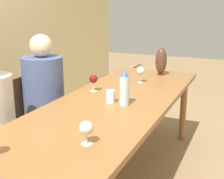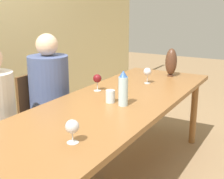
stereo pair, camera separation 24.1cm
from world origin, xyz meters
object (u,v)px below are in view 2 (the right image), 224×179
at_px(wine_glass_2, 97,79).
at_px(chair_far, 45,116).
at_px(water_bottle, 123,89).
at_px(vase, 171,62).
at_px(wine_glass_5, 72,127).
at_px(person_far, 51,98).
at_px(water_tumbler, 110,96).
at_px(wine_glass_0, 147,72).

relative_size(wine_glass_2, chair_far, 0.17).
xyz_separation_m(water_bottle, vase, (1.12, 0.03, 0.02)).
height_order(wine_glass_5, person_far, person_far).
distance_m(water_bottle, chair_far, 0.97).
bearing_deg(water_tumbler, water_bottle, -98.65).
height_order(water_tumbler, wine_glass_5, wine_glass_5).
xyz_separation_m(water_tumbler, person_far, (0.08, 0.67, -0.14)).
height_order(wine_glass_5, chair_far, wine_glass_5).
relative_size(water_tumbler, vase, 0.33).
bearing_deg(wine_glass_0, chair_far, 129.50).
bearing_deg(water_tumbler, person_far, 83.41).
height_order(wine_glass_0, wine_glass_2, wine_glass_0).
xyz_separation_m(wine_glass_5, chair_far, (0.81, 0.94, -0.37)).
distance_m(water_bottle, wine_glass_5, 0.72).
height_order(water_bottle, vase, vase).
bearing_deg(wine_glass_0, wine_glass_5, -172.62).
bearing_deg(vase, chair_far, 140.46).
height_order(water_bottle, person_far, person_far).
height_order(wine_glass_2, chair_far, wine_glass_2).
height_order(water_tumbler, wine_glass_2, wine_glass_2).
relative_size(water_tumbler, chair_far, 0.11).
xyz_separation_m(wine_glass_2, person_far, (-0.16, 0.40, -0.20)).
distance_m(vase, person_far, 1.30).
relative_size(vase, person_far, 0.24).
bearing_deg(wine_glass_5, water_tumbler, 14.31).
bearing_deg(water_bottle, vase, 1.31).
relative_size(water_bottle, vase, 0.91).
bearing_deg(water_tumbler, wine_glass_5, -165.69).
distance_m(wine_glass_5, person_far, 1.20).
relative_size(water_bottle, person_far, 0.21).
xyz_separation_m(wine_glass_0, wine_glass_2, (-0.46, 0.27, -0.00)).
bearing_deg(wine_glass_5, wine_glass_2, 25.17).
relative_size(wine_glass_0, person_far, 0.12).
xyz_separation_m(water_tumbler, wine_glass_5, (-0.74, -0.19, 0.04)).
bearing_deg(vase, wine_glass_0, 166.94).
xyz_separation_m(water_bottle, chair_far, (0.10, 0.87, -0.40)).
bearing_deg(wine_glass_5, vase, 2.86).
relative_size(water_tumbler, person_far, 0.08).
bearing_deg(wine_glass_5, chair_far, 49.08).
height_order(water_bottle, wine_glass_0, water_bottle).
bearing_deg(person_far, chair_far, 90.00).
bearing_deg(wine_glass_5, wine_glass_0, 7.38).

